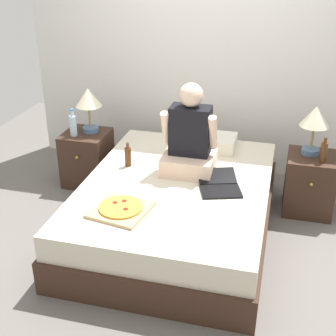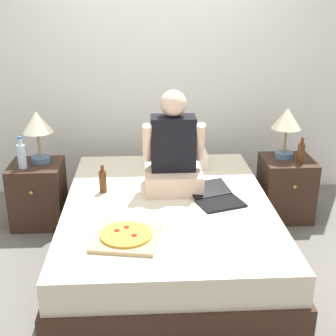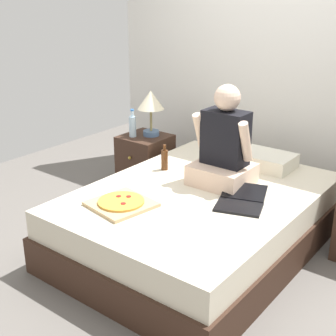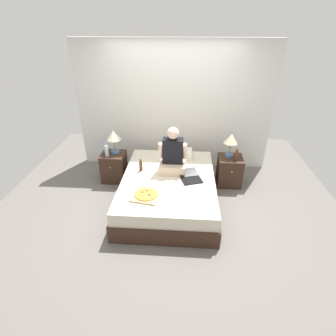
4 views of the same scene
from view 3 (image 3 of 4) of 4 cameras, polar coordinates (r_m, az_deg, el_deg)
name	(u,v)px [view 3 (image 3 of 4)]	position (r m, az deg, el deg)	size (l,w,h in m)	color
ground_plane	(198,247)	(3.78, 3.70, -9.54)	(5.85, 5.85, 0.00)	#66605B
wall_back	(288,66)	(4.56, 14.39, 11.92)	(3.85, 0.12, 2.50)	silver
bed	(199,220)	(3.66, 3.78, -6.33)	(1.56, 2.12, 0.48)	#382319
nightstand_left	(145,162)	(4.75, -2.77, 0.73)	(0.44, 0.47, 0.55)	#382319
lamp_on_left_nightstand	(151,103)	(4.59, -2.11, 7.89)	(0.26, 0.26, 0.45)	#4C6B93
water_bottle	(133,126)	(4.61, -4.35, 5.17)	(0.07, 0.07, 0.28)	silver
pillow	(263,160)	(4.11, 11.49, 1.02)	(0.52, 0.34, 0.12)	silver
person_seated	(224,149)	(3.62, 6.84, 2.37)	(0.47, 0.40, 0.78)	beige
laptop	(241,202)	(3.36, 8.84, -4.09)	(0.43, 0.49, 0.07)	black
pizza_box	(121,203)	(3.32, -5.74, -4.30)	(0.46, 0.46, 0.05)	tan
beer_bottle_on_bed	(165,159)	(3.94, -0.43, 1.07)	(0.06, 0.06, 0.22)	#4C2811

